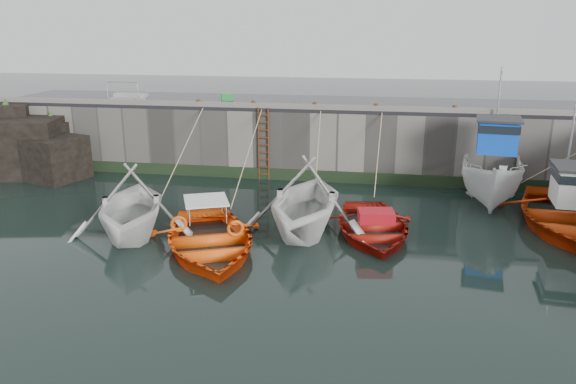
% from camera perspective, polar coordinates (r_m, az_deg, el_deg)
% --- Properties ---
extents(ground, '(120.00, 120.00, 0.00)m').
position_cam_1_polar(ground, '(15.54, -3.02, -8.63)').
color(ground, black).
rests_on(ground, ground).
extents(quay_back, '(30.00, 5.00, 3.00)m').
position_cam_1_polar(quay_back, '(26.88, 2.86, 5.63)').
color(quay_back, slate).
rests_on(quay_back, ground).
extents(road_back, '(30.00, 5.00, 0.16)m').
position_cam_1_polar(road_back, '(26.62, 2.91, 8.97)').
color(road_back, black).
rests_on(road_back, quay_back).
extents(kerb_back, '(30.00, 0.30, 0.20)m').
position_cam_1_polar(kerb_back, '(24.29, 2.22, 8.66)').
color(kerb_back, slate).
rests_on(kerb_back, road_back).
extents(algae_back, '(30.00, 0.08, 0.50)m').
position_cam_1_polar(algae_back, '(24.70, 2.09, 1.67)').
color(algae_back, black).
rests_on(algae_back, ground).
extents(rock_outcrop, '(5.85, 4.24, 3.41)m').
position_cam_1_polar(rock_outcrop, '(28.43, -24.97, 4.21)').
color(rock_outcrop, black).
rests_on(rock_outcrop, ground).
extents(ladder, '(0.51, 0.08, 3.20)m').
position_cam_1_polar(ladder, '(24.69, -2.52, 4.86)').
color(ladder, '#3F1E0F').
rests_on(ladder, ground).
extents(boat_near_white, '(5.58, 6.02, 2.61)m').
position_cam_1_polar(boat_near_white, '(19.30, -15.43, -4.07)').
color(boat_near_white, silver).
rests_on(boat_near_white, ground).
extents(boat_near_white_rope, '(0.04, 5.58, 3.10)m').
position_cam_1_polar(boat_near_white_rope, '(23.64, -10.41, 0.08)').
color(boat_near_white_rope, tan).
rests_on(boat_near_white_rope, ground).
extents(boat_near_blue, '(5.81, 6.67, 1.15)m').
position_cam_1_polar(boat_near_blue, '(17.48, -8.00, -5.81)').
color(boat_near_blue, '#FF550D').
rests_on(boat_near_blue, ground).
extents(boat_near_blue_rope, '(0.04, 6.40, 3.10)m').
position_cam_1_polar(boat_near_blue_rope, '(22.39, -3.81, -0.61)').
color(boat_near_blue_rope, tan).
rests_on(boat_near_blue_rope, ground).
extents(boat_near_blacktrim, '(4.79, 5.49, 2.81)m').
position_cam_1_polar(boat_near_blacktrim, '(18.84, 1.76, -3.96)').
color(boat_near_blacktrim, white).
rests_on(boat_near_blacktrim, ground).
extents(boat_near_blacktrim_rope, '(0.04, 4.54, 3.10)m').
position_cam_1_polar(boat_near_blacktrim_rope, '(22.94, 3.31, -0.17)').
color(boat_near_blacktrim_rope, tan).
rests_on(boat_near_blacktrim_rope, ground).
extents(boat_near_navy, '(4.27, 5.43, 1.02)m').
position_cam_1_polar(boat_near_navy, '(18.79, 8.48, -4.20)').
color(boat_near_navy, '#A1170D').
rests_on(boat_near_navy, ground).
extents(boat_near_navy_rope, '(0.04, 4.45, 3.10)m').
position_cam_1_polar(boat_near_navy_rope, '(22.87, 8.81, -0.40)').
color(boat_near_navy_rope, tan).
rests_on(boat_near_navy_rope, ground).
extents(boat_far_white, '(3.12, 6.42, 5.38)m').
position_cam_1_polar(boat_far_white, '(23.35, 20.05, 1.70)').
color(boat_far_white, silver).
rests_on(boat_far_white, ground).
extents(boat_far_orange, '(5.27, 7.00, 4.37)m').
position_cam_1_polar(boat_far_orange, '(21.24, 26.63, -2.13)').
color(boat_far_orange, red).
rests_on(boat_far_orange, ground).
extents(fish_crate, '(0.65, 0.55, 0.30)m').
position_cam_1_polar(fish_crate, '(27.24, -6.18, 9.56)').
color(fish_crate, '#198A2D').
rests_on(fish_crate, road_back).
extents(railing, '(1.60, 1.05, 1.00)m').
position_cam_1_polar(railing, '(27.84, -15.84, 9.29)').
color(railing, '#A5A8AD').
rests_on(railing, road_back).
extents(bollard_a, '(0.18, 0.18, 0.28)m').
position_cam_1_polar(bollard_a, '(25.52, -9.08, 8.95)').
color(bollard_a, '#3F1E0F').
rests_on(bollard_a, road_back).
extents(bollard_b, '(0.18, 0.18, 0.28)m').
position_cam_1_polar(bollard_b, '(24.83, -3.54, 8.92)').
color(bollard_b, '#3F1E0F').
rests_on(bollard_b, road_back).
extents(bollard_c, '(0.18, 0.18, 0.28)m').
position_cam_1_polar(bollard_c, '(24.35, 2.73, 8.78)').
color(bollard_c, '#3F1E0F').
rests_on(bollard_c, road_back).
extents(bollard_d, '(0.18, 0.18, 0.28)m').
position_cam_1_polar(bollard_d, '(24.17, 8.92, 8.54)').
color(bollard_d, '#3F1E0F').
rests_on(bollard_d, road_back).
extents(bollard_e, '(0.18, 0.18, 0.28)m').
position_cam_1_polar(bollard_e, '(24.33, 16.55, 8.11)').
color(bollard_e, '#3F1E0F').
rests_on(bollard_e, road_back).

